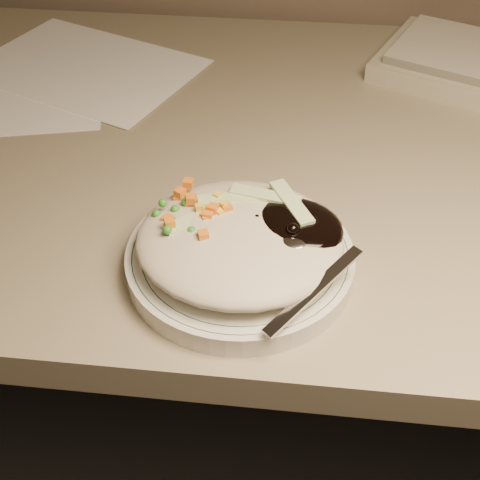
# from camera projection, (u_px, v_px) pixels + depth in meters

# --- Properties ---
(desk) EXTENTS (1.40, 0.70, 0.74)m
(desk) POSITION_uv_depth(u_px,v_px,m) (317.00, 265.00, 0.93)
(desk) COLOR #7F745C
(desk) RESTS_ON ground
(plate) EXTENTS (0.22, 0.22, 0.02)m
(plate) POSITION_uv_depth(u_px,v_px,m) (240.00, 260.00, 0.64)
(plate) COLOR silver
(plate) RESTS_ON desk
(plate_rim) EXTENTS (0.21, 0.21, 0.00)m
(plate_rim) POSITION_uv_depth(u_px,v_px,m) (240.00, 253.00, 0.63)
(plate_rim) COLOR #144723
(plate_rim) RESTS_ON plate
(meal) EXTENTS (0.21, 0.19, 0.05)m
(meal) POSITION_uv_depth(u_px,v_px,m) (245.00, 236.00, 0.61)
(meal) COLOR #B2A891
(meal) RESTS_ON plate
(papers) EXTENTS (0.46, 0.38, 0.00)m
(papers) POSITION_uv_depth(u_px,v_px,m) (39.00, 81.00, 0.92)
(papers) COLOR white
(papers) RESTS_ON desk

